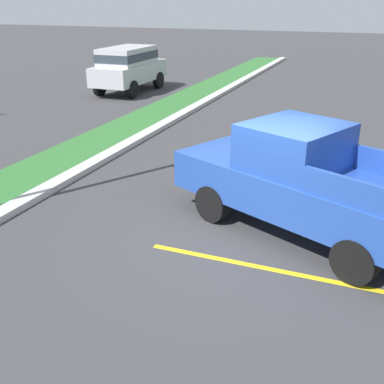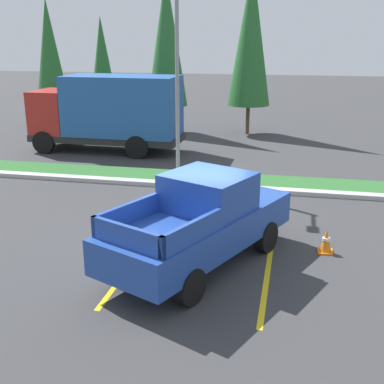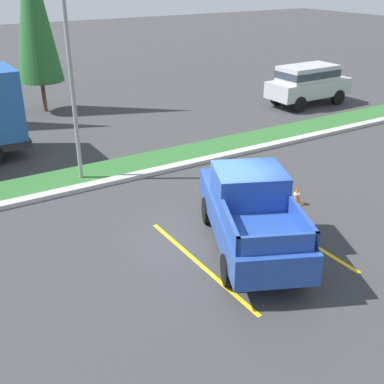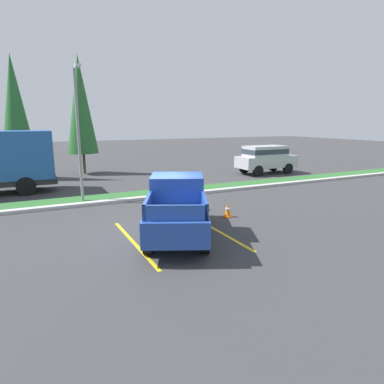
# 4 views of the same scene
# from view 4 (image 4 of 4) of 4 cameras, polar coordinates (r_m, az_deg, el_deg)

# --- Properties ---
(ground_plane) EXTENTS (120.00, 120.00, 0.00)m
(ground_plane) POSITION_cam_4_polar(r_m,az_deg,el_deg) (12.47, -5.83, -6.48)
(ground_plane) COLOR #38383A
(parking_line_near) EXTENTS (0.12, 4.80, 0.01)m
(parking_line_near) POSITION_cam_4_polar(r_m,az_deg,el_deg) (11.35, -9.77, -8.46)
(parking_line_near) COLOR yellow
(parking_line_near) RESTS_ON ground
(parking_line_far) EXTENTS (0.12, 4.80, 0.01)m
(parking_line_far) POSITION_cam_4_polar(r_m,az_deg,el_deg) (12.51, 4.06, -6.37)
(parking_line_far) COLOR yellow
(parking_line_far) RESTS_ON ground
(curb_strip) EXTENTS (56.00, 0.40, 0.15)m
(curb_strip) POSITION_cam_4_polar(r_m,az_deg,el_deg) (17.07, -11.69, -1.37)
(curb_strip) COLOR #B2B2AD
(curb_strip) RESTS_ON ground
(grass_median) EXTENTS (56.00, 1.80, 0.06)m
(grass_median) POSITION_cam_4_polar(r_m,az_deg,el_deg) (18.12, -12.56, -0.79)
(grass_median) COLOR #2D662D
(grass_median) RESTS_ON ground
(pickup_truck_main) EXTENTS (3.88, 5.53, 2.10)m
(pickup_truck_main) POSITION_cam_4_polar(r_m,az_deg,el_deg) (11.59, -2.54, -2.49)
(pickup_truck_main) COLOR black
(pickup_truck_main) RESTS_ON ground
(suv_distant) EXTENTS (4.61, 1.99, 2.10)m
(suv_distant) POSITION_cam_4_polar(r_m,az_deg,el_deg) (26.20, 12.35, 5.74)
(suv_distant) COLOR black
(suv_distant) RESTS_ON ground
(street_light) EXTENTS (0.24, 1.49, 6.38)m
(street_light) POSITION_cam_4_polar(r_m,az_deg,el_deg) (17.02, -18.66, 10.66)
(street_light) COLOR gray
(street_light) RESTS_ON ground
(cypress_tree_center) EXTENTS (2.15, 2.15, 8.26)m
(cypress_tree_center) POSITION_cam_4_polar(r_m,az_deg,el_deg) (26.00, -27.76, 12.65)
(cypress_tree_center) COLOR brown
(cypress_tree_center) RESTS_ON ground
(cypress_tree_right_inner) EXTENTS (2.24, 2.24, 8.62)m
(cypress_tree_right_inner) POSITION_cam_4_polar(r_m,az_deg,el_deg) (26.85, -18.33, 13.78)
(cypress_tree_right_inner) COLOR brown
(cypress_tree_right_inner) RESTS_ON ground
(traffic_cone) EXTENTS (0.36, 0.36, 0.60)m
(traffic_cone) POSITION_cam_4_polar(r_m,az_deg,el_deg) (14.13, 6.05, -3.05)
(traffic_cone) COLOR orange
(traffic_cone) RESTS_ON ground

